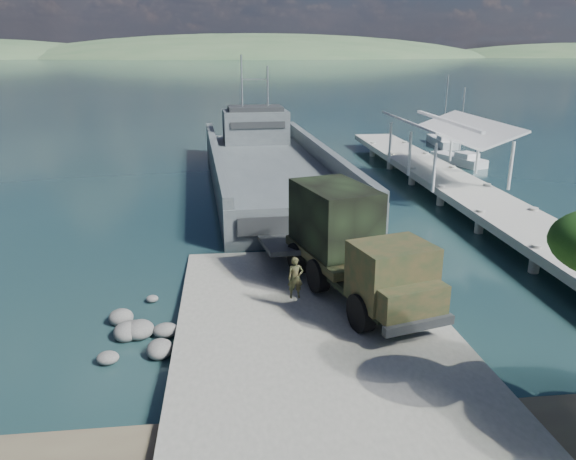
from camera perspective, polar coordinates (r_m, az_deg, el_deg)
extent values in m
plane|color=#18343A|center=(22.02, 2.18, -9.56)|extent=(1400.00, 1400.00, 0.00)
cube|color=gray|center=(21.03, 2.60, -10.21)|extent=(10.00, 18.00, 0.50)
cube|color=#ACABA2|center=(41.60, 16.36, 4.58)|extent=(4.00, 44.00, 0.50)
cube|color=#444D50|center=(43.97, -1.83, 5.27)|extent=(10.38, 29.97, 2.46)
cube|color=#444D50|center=(43.26, -7.34, 7.38)|extent=(2.12, 29.54, 1.28)
cube|color=#444D50|center=(44.34, 3.50, 7.75)|extent=(2.12, 29.54, 1.28)
cube|color=#444D50|center=(29.86, 1.97, 0.09)|extent=(8.87, 0.85, 2.56)
cube|color=#444D50|center=(53.12, -3.32, 10.45)|extent=(6.11, 4.24, 2.95)
cube|color=#272A2C|center=(52.93, -3.36, 12.24)|extent=(5.08, 3.40, 0.39)
cylinder|color=#9FA1A4|center=(52.63, -4.72, 14.66)|extent=(0.16, 0.16, 4.92)
cylinder|color=#9FA1A4|center=(52.92, -2.08, 14.19)|extent=(0.16, 0.16, 3.94)
cylinder|color=black|center=(20.36, 7.45, -8.34)|extent=(0.84, 1.48, 1.41)
cylinder|color=black|center=(21.60, 13.28, -7.09)|extent=(0.84, 1.48, 1.41)
cylinder|color=black|center=(23.33, 3.07, -4.65)|extent=(0.84, 1.48, 1.41)
cylinder|color=black|center=(24.42, 8.39, -3.76)|extent=(0.84, 1.48, 1.41)
cylinder|color=black|center=(25.17, 1.00, -2.88)|extent=(0.84, 1.48, 1.41)
cylinder|color=black|center=(26.17, 6.03, -2.14)|extent=(0.84, 1.48, 1.41)
cube|color=black|center=(23.26, 6.54, -4.39)|extent=(4.46, 8.56, 0.27)
cube|color=#1F321B|center=(20.51, 10.50, -4.32)|extent=(3.18, 2.80, 2.16)
cube|color=#1F321B|center=(19.74, 12.41, -7.08)|extent=(2.66, 1.59, 1.08)
cube|color=#1F321B|center=(24.37, 4.89, -2.31)|extent=(3.92, 5.51, 0.38)
cube|color=black|center=(24.05, 4.76, 1.36)|extent=(3.59, 4.65, 2.70)
cube|color=#272A2C|center=(19.63, 13.17, -9.40)|extent=(2.68, 0.97, 0.32)
imported|color=#1F321B|center=(21.92, 0.75, -5.81)|extent=(0.63, 0.43, 1.66)
cube|color=silver|center=(54.06, 16.90, 6.73)|extent=(3.53, 5.99, 0.94)
cube|color=silver|center=(53.20, 17.72, 7.17)|extent=(1.95, 2.07, 0.63)
cylinder|color=#9FA1A4|center=(53.54, 17.23, 10.30)|extent=(0.10, 0.10, 6.29)
cube|color=silver|center=(63.83, 15.43, 8.53)|extent=(2.28, 6.40, 1.03)
cube|color=silver|center=(62.66, 15.79, 8.96)|extent=(1.73, 1.94, 0.69)
cylinder|color=#9FA1A4|center=(63.36, 15.72, 11.83)|extent=(0.11, 0.11, 6.85)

